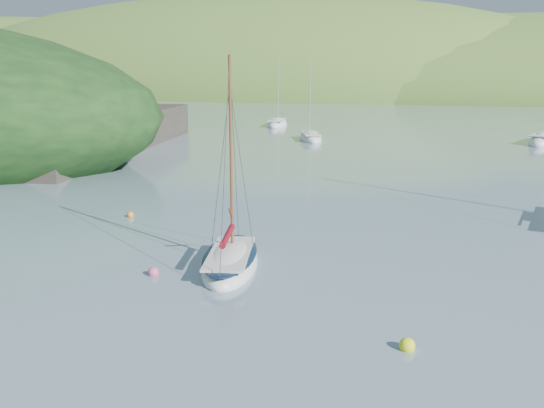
% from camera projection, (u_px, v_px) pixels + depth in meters
% --- Properties ---
extents(ground, '(700.00, 700.00, 0.00)m').
position_uv_depth(ground, '(247.00, 333.00, 18.86)').
color(ground, slate).
rests_on(ground, ground).
extents(shoreline_hills, '(690.00, 135.00, 56.00)m').
position_uv_depth(shoreline_hills, '(415.00, 93.00, 181.66)').
color(shoreline_hills, '#426D29').
rests_on(shoreline_hills, ground).
extents(daysailer_white, '(3.59, 6.33, 9.19)m').
position_uv_depth(daysailer_white, '(230.00, 262.00, 24.99)').
color(daysailer_white, white).
rests_on(daysailer_white, ground).
extents(distant_sloop_a, '(4.66, 7.06, 9.52)m').
position_uv_depth(distant_sloop_a, '(310.00, 139.00, 67.61)').
color(distant_sloop_a, white).
rests_on(distant_sloop_a, ground).
extents(distant_sloop_c, '(3.75, 7.60, 10.39)m').
position_uv_depth(distant_sloop_c, '(277.00, 125.00, 83.35)').
color(distant_sloop_c, white).
rests_on(distant_sloop_c, ground).
extents(mooring_buoys, '(22.85, 11.95, 0.48)m').
position_uv_depth(mooring_buoys, '(360.00, 274.00, 23.80)').
color(mooring_buoys, '#DDED19').
rests_on(mooring_buoys, ground).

